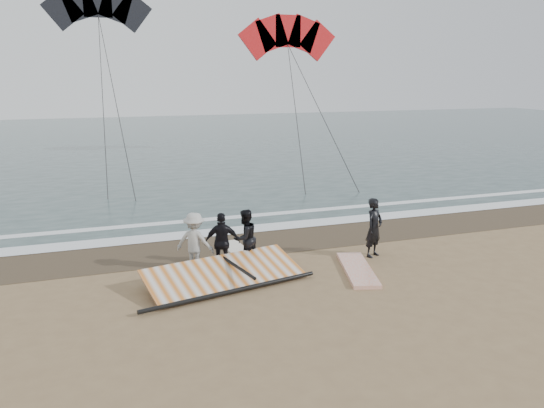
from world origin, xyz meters
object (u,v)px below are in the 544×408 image
at_px(man_main, 374,228).
at_px(board_cream, 239,252).
at_px(board_white, 358,269).
at_px(sail_rig, 221,275).

relative_size(man_main, board_cream, 0.81).
bearing_deg(man_main, board_cream, 128.98).
distance_m(man_main, board_white, 1.65).
distance_m(board_cream, sail_rig, 2.31).
bearing_deg(sail_rig, board_cream, 63.23).
relative_size(board_white, board_cream, 1.19).
distance_m(board_white, board_cream, 3.67).
height_order(board_cream, sail_rig, sail_rig).
height_order(board_white, sail_rig, sail_rig).
bearing_deg(board_white, sail_rig, -170.73).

